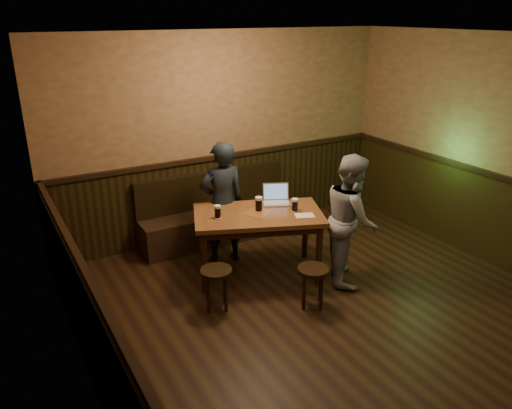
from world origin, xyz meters
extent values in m
cube|color=black|center=(0.00, 0.00, -0.01)|extent=(5.00, 6.00, 0.02)
cube|color=beige|center=(0.00, 0.00, 2.81)|extent=(5.00, 6.00, 0.02)
cube|color=#9B6F4F|center=(0.00, 3.01, 1.40)|extent=(5.00, 0.02, 2.80)
cube|color=#9B6F4F|center=(-2.51, 0.00, 1.40)|extent=(0.02, 6.00, 2.80)
cube|color=black|center=(0.00, 2.98, 0.55)|extent=(4.98, 0.04, 1.10)
cube|color=black|center=(-2.48, 0.00, 0.55)|extent=(0.04, 5.98, 1.10)
cube|color=black|center=(0.00, 2.95, 1.13)|extent=(4.98, 0.06, 0.06)
cube|color=black|center=(-2.45, 0.00, 1.13)|extent=(0.06, 5.98, 0.06)
cube|color=black|center=(-0.28, 2.71, 0.23)|extent=(2.20, 0.50, 0.45)
cube|color=black|center=(-0.28, 2.91, 0.70)|extent=(2.20, 0.10, 0.50)
cube|color=brown|center=(-0.28, 1.60, 0.77)|extent=(1.71, 1.35, 0.05)
cube|color=black|center=(-0.28, 1.60, 0.69)|extent=(1.54, 1.19, 0.09)
cube|color=maroon|center=(-0.28, 1.60, 0.80)|extent=(0.36, 0.36, 0.00)
cylinder|color=black|center=(-1.02, 1.53, 0.37)|extent=(0.07, 0.07, 0.75)
cylinder|color=black|center=(-0.76, 2.16, 0.37)|extent=(0.07, 0.07, 0.75)
cylinder|color=black|center=(0.21, 1.03, 0.37)|extent=(0.07, 0.07, 0.75)
cylinder|color=black|center=(0.47, 1.67, 0.37)|extent=(0.07, 0.07, 0.75)
cylinder|color=black|center=(-1.04, 1.16, 0.44)|extent=(0.45, 0.45, 0.04)
cylinder|color=black|center=(-0.92, 1.21, 0.22)|extent=(0.04, 0.04, 0.44)
cylinder|color=black|center=(-1.09, 1.29, 0.22)|extent=(0.04, 0.04, 0.44)
cylinder|color=black|center=(-1.17, 1.11, 0.22)|extent=(0.04, 0.04, 0.44)
cylinder|color=black|center=(-0.99, 1.04, 0.22)|extent=(0.04, 0.04, 0.44)
cylinder|color=black|center=(-0.13, 0.68, 0.44)|extent=(0.40, 0.40, 0.04)
cylinder|color=black|center=(0.00, 0.71, 0.22)|extent=(0.04, 0.04, 0.44)
cylinder|color=black|center=(-0.15, 0.81, 0.22)|extent=(0.04, 0.04, 0.44)
cylinder|color=black|center=(-0.26, 0.66, 0.22)|extent=(0.04, 0.04, 0.44)
cylinder|color=black|center=(-0.10, 0.55, 0.22)|extent=(0.04, 0.04, 0.44)
cylinder|color=red|center=(-0.75, 1.70, 0.80)|extent=(0.10, 0.10, 0.00)
cylinder|color=silver|center=(-0.75, 1.70, 0.81)|extent=(0.08, 0.08, 0.00)
cylinder|color=black|center=(-0.75, 1.70, 0.87)|extent=(0.07, 0.07, 0.12)
cylinder|color=beige|center=(-0.75, 1.70, 0.94)|extent=(0.08, 0.08, 0.03)
cylinder|color=red|center=(-0.24, 1.65, 0.80)|extent=(0.11, 0.11, 0.00)
cylinder|color=silver|center=(-0.24, 1.65, 0.81)|extent=(0.10, 0.10, 0.00)
cylinder|color=black|center=(-0.24, 1.65, 0.88)|extent=(0.08, 0.08, 0.14)
cylinder|color=beige|center=(-0.24, 1.65, 0.96)|extent=(0.09, 0.09, 0.03)
cylinder|color=red|center=(0.13, 1.44, 0.80)|extent=(0.10, 0.10, 0.00)
cylinder|color=silver|center=(0.13, 1.44, 0.81)|extent=(0.08, 0.08, 0.00)
cylinder|color=black|center=(0.13, 1.44, 0.87)|extent=(0.07, 0.07, 0.12)
cylinder|color=beige|center=(0.13, 1.44, 0.94)|extent=(0.08, 0.08, 0.03)
cube|color=silver|center=(0.07, 1.74, 0.81)|extent=(0.39, 0.34, 0.02)
cube|color=#B2B2B7|center=(0.07, 1.74, 0.82)|extent=(0.34, 0.28, 0.00)
cube|color=silver|center=(0.12, 1.84, 0.92)|extent=(0.32, 0.19, 0.21)
cube|color=#5D7DAD|center=(0.11, 1.83, 0.92)|extent=(0.29, 0.17, 0.18)
cube|color=silver|center=(0.15, 1.26, 0.80)|extent=(0.26, 0.22, 0.00)
imported|color=black|center=(-0.48, 2.13, 0.78)|extent=(0.61, 0.44, 1.57)
imported|color=gray|center=(0.60, 0.97, 0.77)|extent=(0.88, 0.94, 1.54)
camera|label=1|loc=(-3.00, -3.09, 3.02)|focal=35.00mm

